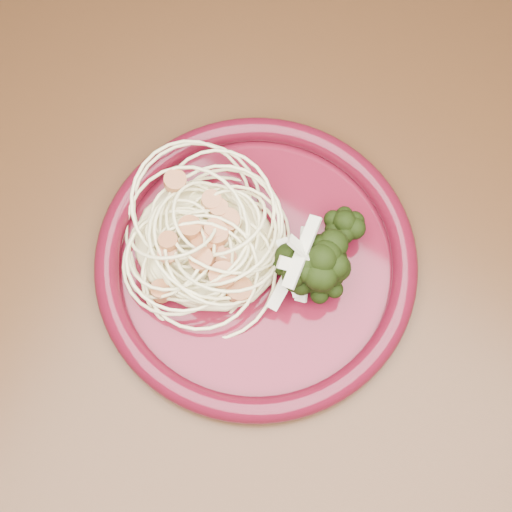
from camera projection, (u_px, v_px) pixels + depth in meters
The scene contains 6 objects.
dining_table at pixel (333, 299), 0.68m from camera, with size 1.20×0.80×0.75m.
dinner_plate at pixel (256, 260), 0.58m from camera, with size 0.32×0.32×0.02m.
spaghetti_pile at pixel (206, 242), 0.57m from camera, with size 0.12×0.11×0.03m, color #F8F1B0.
scallop_cluster at pixel (203, 226), 0.54m from camera, with size 0.11×0.11×0.04m, color #BD7546, non-canonical shape.
broccoli_pile at pixel (319, 270), 0.55m from camera, with size 0.08×0.13×0.05m, color black.
onion_garnish at pixel (322, 257), 0.53m from camera, with size 0.06×0.08×0.05m, color beige, non-canonical shape.
Camera 1 is at (0.04, -0.21, 1.30)m, focal length 50.00 mm.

